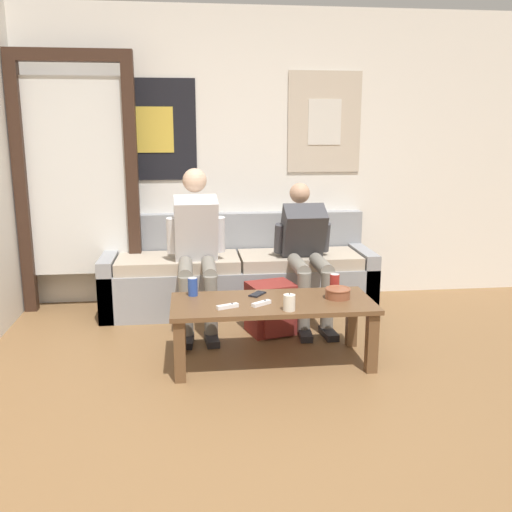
% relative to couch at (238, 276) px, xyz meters
% --- Properties ---
extents(ground_plane, '(18.00, 18.00, 0.00)m').
position_rel_couch_xyz_m(ground_plane, '(-0.03, -2.32, -0.28)').
color(ground_plane, brown).
extents(wall_back, '(10.00, 0.07, 2.55)m').
position_rel_couch_xyz_m(wall_back, '(-0.03, 0.35, 1.00)').
color(wall_back, white).
rests_on(wall_back, ground_plane).
extents(door_frame, '(1.00, 0.10, 2.15)m').
position_rel_couch_xyz_m(door_frame, '(-1.33, 0.13, 0.92)').
color(door_frame, '#382319').
rests_on(door_frame, ground_plane).
extents(couch, '(2.30, 0.70, 0.80)m').
position_rel_couch_xyz_m(couch, '(0.00, 0.00, 0.00)').
color(couch, gray).
rests_on(couch, ground_plane).
extents(coffee_table, '(1.33, 0.57, 0.43)m').
position_rel_couch_xyz_m(coffee_table, '(0.12, -1.23, 0.08)').
color(coffee_table, brown).
rests_on(coffee_table, ground_plane).
extents(person_seated_adult, '(0.47, 0.92, 1.22)m').
position_rel_couch_xyz_m(person_seated_adult, '(-0.36, -0.36, 0.38)').
color(person_seated_adult, gray).
rests_on(person_seated_adult, ground_plane).
extents(person_seated_teen, '(0.47, 0.96, 1.09)m').
position_rel_couch_xyz_m(person_seated_teen, '(0.52, -0.35, 0.31)').
color(person_seated_teen, gray).
rests_on(person_seated_teen, ground_plane).
extents(backpack, '(0.40, 0.38, 0.39)m').
position_rel_couch_xyz_m(backpack, '(0.19, -0.67, -0.09)').
color(backpack, maroon).
rests_on(backpack, ground_plane).
extents(ceramic_bowl, '(0.17, 0.17, 0.07)m').
position_rel_couch_xyz_m(ceramic_bowl, '(0.56, -1.21, 0.19)').
color(ceramic_bowl, brown).
rests_on(ceramic_bowl, coffee_table).
extents(pillar_candle, '(0.07, 0.07, 0.11)m').
position_rel_couch_xyz_m(pillar_candle, '(0.19, -1.44, 0.20)').
color(pillar_candle, silver).
rests_on(pillar_candle, coffee_table).
extents(drink_can_blue, '(0.07, 0.07, 0.12)m').
position_rel_couch_xyz_m(drink_can_blue, '(-0.40, -1.04, 0.21)').
color(drink_can_blue, '#28479E').
rests_on(drink_can_blue, coffee_table).
extents(drink_can_red, '(0.07, 0.07, 0.12)m').
position_rel_couch_xyz_m(drink_can_red, '(0.58, -1.05, 0.21)').
color(drink_can_red, maroon).
rests_on(drink_can_red, coffee_table).
extents(game_controller_near_left, '(0.14, 0.11, 0.03)m').
position_rel_couch_xyz_m(game_controller_near_left, '(0.03, -1.31, 0.16)').
color(game_controller_near_left, white).
rests_on(game_controller_near_left, coffee_table).
extents(game_controller_near_right, '(0.15, 0.09, 0.03)m').
position_rel_couch_xyz_m(game_controller_near_right, '(-0.19, -1.34, 0.16)').
color(game_controller_near_right, white).
rests_on(game_controller_near_right, coffee_table).
extents(cell_phone, '(0.13, 0.15, 0.01)m').
position_rel_couch_xyz_m(cell_phone, '(0.03, -1.08, 0.15)').
color(cell_phone, black).
rests_on(cell_phone, coffee_table).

